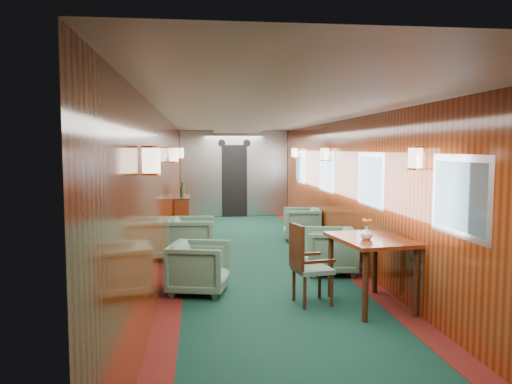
# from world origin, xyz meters

# --- Properties ---
(room) EXTENTS (12.00, 12.10, 2.40)m
(room) POSITION_xyz_m (0.00, 0.00, 1.63)
(room) COLOR #0C2E22
(room) RESTS_ON ground
(bulkhead) EXTENTS (2.98, 0.17, 2.39)m
(bulkhead) POSITION_xyz_m (0.00, 5.91, 1.18)
(bulkhead) COLOR #A1A4A8
(bulkhead) RESTS_ON ground
(windows_right) EXTENTS (0.02, 8.60, 0.80)m
(windows_right) POSITION_xyz_m (1.49, 0.25, 1.45)
(windows_right) COLOR #AFB1B6
(windows_right) RESTS_ON ground
(wall_sconces) EXTENTS (2.97, 7.97, 0.25)m
(wall_sconces) POSITION_xyz_m (0.00, 0.57, 1.79)
(wall_sconces) COLOR #FFE9C6
(wall_sconces) RESTS_ON ground
(dining_table) EXTENTS (0.93, 1.22, 0.84)m
(dining_table) POSITION_xyz_m (1.06, -2.28, 0.71)
(dining_table) COLOR maroon
(dining_table) RESTS_ON ground
(side_chair) EXTENTS (0.51, 0.53, 1.00)m
(side_chair) POSITION_xyz_m (0.30, -2.12, 0.54)
(side_chair) COLOR #1E4636
(side_chair) RESTS_ON ground
(credenza) EXTENTS (0.32, 1.02, 1.19)m
(credenza) POSITION_xyz_m (-1.34, 2.44, 0.47)
(credenza) COLOR maroon
(credenza) RESTS_ON ground
(flower_vase) EXTENTS (0.17, 0.17, 0.15)m
(flower_vase) POSITION_xyz_m (0.97, -2.39, 0.92)
(flower_vase) COLOR white
(flower_vase) RESTS_ON dining_table
(armchair_left_near) EXTENTS (0.89, 0.87, 0.68)m
(armchair_left_near) POSITION_xyz_m (-0.99, -1.48, 0.34)
(armchair_left_near) COLOR #1E4636
(armchair_left_near) RESTS_ON ground
(armchair_left_far) EXTENTS (0.83, 0.81, 0.72)m
(armchair_left_far) POSITION_xyz_m (-1.12, 0.61, 0.36)
(armchair_left_far) COLOR #1E4636
(armchair_left_far) RESTS_ON ground
(armchair_right_near) EXTENTS (0.86, 0.84, 0.69)m
(armchair_right_near) POSITION_xyz_m (1.00, -0.67, 0.35)
(armchair_right_near) COLOR #1E4636
(armchair_right_near) RESTS_ON ground
(armchair_right_far) EXTENTS (0.82, 0.80, 0.68)m
(armchair_right_far) POSITION_xyz_m (1.13, 2.10, 0.34)
(armchair_right_far) COLOR #1E4636
(armchair_right_far) RESTS_ON ground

